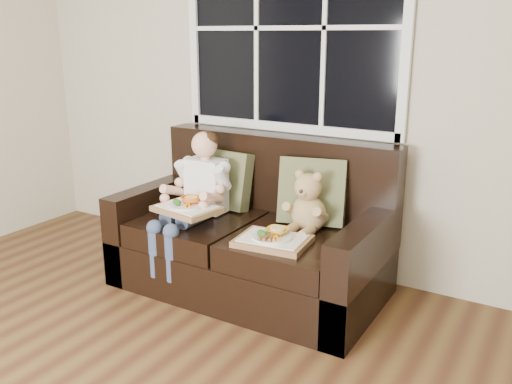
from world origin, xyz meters
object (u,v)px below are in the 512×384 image
Objects in this scene: tray_left at (187,207)px; tray_right at (273,239)px; child at (197,189)px; loveseat at (254,241)px; teddy_bear at (308,206)px.

tray_left is 0.62m from tray_right.
child is at bearing 159.26° from tray_right.
child is at bearing -161.87° from loveseat.
child reaches higher than tray_right.
child is at bearing -169.61° from teddy_bear.
child is 2.17× the size of teddy_bear.
loveseat is 1.99× the size of child.
tray_right is (-0.07, -0.30, -0.13)m from teddy_bear.
tray_left is at bearing 174.38° from tray_right.
loveseat is 0.50m from tray_left.
tray_left reaches higher than tray_right.
teddy_bear is (0.37, 0.01, 0.30)m from loveseat.
tray_right is (0.61, 0.00, -0.09)m from tray_left.
teddy_bear is at bearing 33.29° from tray_left.
loveseat is 0.48m from teddy_bear.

